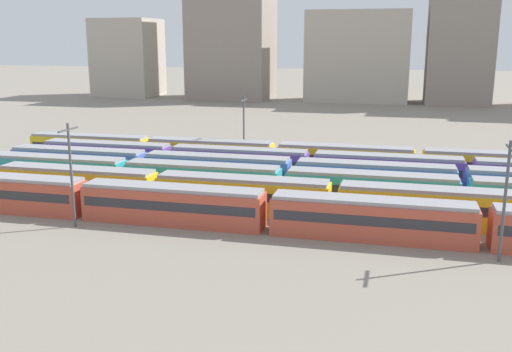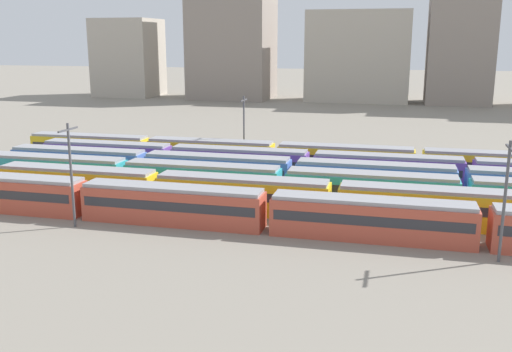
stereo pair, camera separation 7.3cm
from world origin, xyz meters
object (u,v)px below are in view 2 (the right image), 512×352
at_px(train_track_5, 345,159).
at_px(catenary_pole_2, 505,196).
at_px(train_track_4, 387,170).
at_px(train_track_0, 371,219).
at_px(train_track_3, 293,174).
at_px(train_track_2, 464,195).
at_px(catenary_pole_1, 244,126).
at_px(catenary_pole_0, 71,170).

bearing_deg(train_track_5, catenary_pole_2, -62.59).
bearing_deg(catenary_pole_2, train_track_4, 111.55).
bearing_deg(train_track_0, train_track_5, 100.38).
bearing_deg(train_track_4, train_track_3, -154.25).
distance_m(train_track_2, train_track_4, 13.10).
relative_size(train_track_5, catenary_pole_1, 9.65).
height_order(train_track_3, catenary_pole_1, catenary_pole_1).
distance_m(train_track_5, catenary_pole_0, 37.29).
height_order(train_track_3, train_track_5, same).
xyz_separation_m(train_track_0, catenary_pole_0, (-27.63, -3.23, 3.62)).
xyz_separation_m(catenary_pole_1, catenary_pole_2, (29.89, -32.11, 0.10)).
height_order(train_track_4, train_track_5, same).
bearing_deg(train_track_3, train_track_4, 25.75).
relative_size(train_track_2, catenary_pole_2, 11.38).
height_order(train_track_0, catenary_pole_1, catenary_pole_1).
height_order(train_track_0, catenary_pole_0, catenary_pole_0).
height_order(train_track_5, catenary_pole_2, catenary_pole_2).
xyz_separation_m(train_track_0, train_track_3, (-9.90, 15.60, 0.00)).
distance_m(train_track_0, train_track_3, 18.47).
xyz_separation_m(train_track_2, train_track_3, (-18.74, 5.20, 0.00)).
relative_size(catenary_pole_0, catenary_pole_1, 1.03).
relative_size(train_track_3, catenary_pole_0, 7.50).
bearing_deg(train_track_0, train_track_4, 87.56).
bearing_deg(catenary_pole_2, train_track_3, 137.29).
relative_size(train_track_4, catenary_pole_0, 9.40).
height_order(train_track_5, catenary_pole_0, catenary_pole_0).
xyz_separation_m(train_track_2, train_track_5, (-13.61, 15.60, 0.00)).
bearing_deg(catenary_pole_0, train_track_0, 6.67).
bearing_deg(train_track_5, train_track_0, -79.62).
bearing_deg(train_track_4, train_track_5, 137.36).
height_order(train_track_2, catenary_pole_0, catenary_pole_0).
bearing_deg(catenary_pole_0, train_track_5, 51.96).
xyz_separation_m(train_track_3, catenary_pole_2, (20.20, -18.65, 3.58)).
distance_m(catenary_pole_1, catenary_pole_2, 43.87).
distance_m(train_track_0, catenary_pole_2, 11.33).
distance_m(train_track_5, catenary_pole_2, 32.92).
bearing_deg(train_track_0, catenary_pole_0, -173.33).
xyz_separation_m(train_track_2, catenary_pole_2, (1.46, -13.45, 3.58)).
xyz_separation_m(train_track_0, train_track_5, (-4.76, 26.00, 0.00)).
distance_m(train_track_0, catenary_pole_0, 28.05).
xyz_separation_m(train_track_2, catenary_pole_1, (-28.43, 18.67, 3.49)).
relative_size(train_track_3, train_track_4, 0.80).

